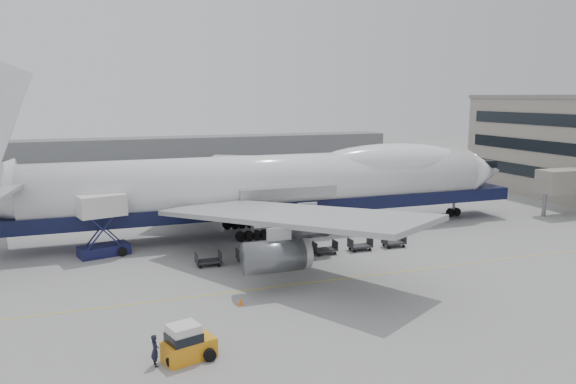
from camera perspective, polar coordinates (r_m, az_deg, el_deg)
name	(u,v)px	position (r m, az deg, el deg)	size (l,w,h in m)	color
ground	(310,260)	(53.73, 2.23, -6.96)	(260.00, 260.00, 0.00)	gray
apron_line	(336,280)	(48.49, 4.93, -8.85)	(60.00, 0.15, 0.01)	gold
hangar	(135,155)	(118.62, -15.28, 3.62)	(110.00, 8.00, 7.00)	slate
airliner	(276,183)	(63.70, -1.27, 0.88)	(67.00, 55.30, 19.98)	white
catering_truck	(102,221)	(57.43, -18.34, -2.83)	(5.15, 4.10, 6.04)	#171A47
baggage_tug	(187,344)	(34.83, -10.23, -14.94)	(3.36, 2.43, 2.21)	orange
ground_worker	(155,350)	(34.48, -13.36, -15.38)	(0.69, 0.46, 1.90)	black
traffic_cone	(240,301)	(42.90, -4.87, -11.01)	(0.37, 0.37, 0.55)	#FF640D
dolly_0	(208,260)	(52.35, -8.09, -6.90)	(2.30, 1.35, 1.30)	#2D2D30
dolly_1	(249,256)	(53.23, -3.97, -6.54)	(2.30, 1.35, 1.30)	#2D2D30
dolly_2	(288,253)	(54.38, -0.01, -6.17)	(2.30, 1.35, 1.30)	#2D2D30
dolly_3	(325,249)	(55.77, 3.76, -5.78)	(2.30, 1.35, 1.30)	#2D2D30
dolly_4	(360,245)	(57.40, 7.33, -5.39)	(2.30, 1.35, 1.30)	#2D2D30
dolly_5	(394,242)	(59.23, 10.69, -5.01)	(2.30, 1.35, 1.30)	#2D2D30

